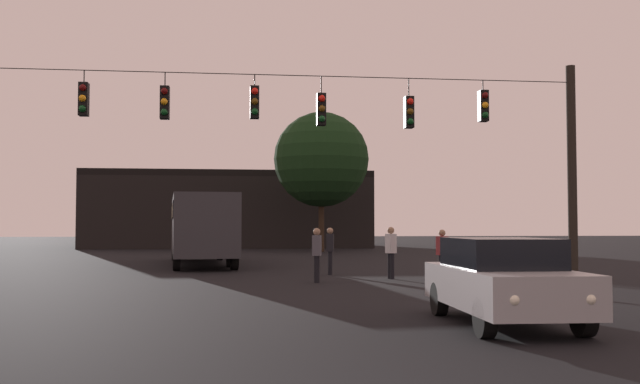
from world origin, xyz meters
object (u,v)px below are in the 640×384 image
object	(u,v)px
pedestrian_crossing_right	(330,248)
tree_left_silhouette	(321,160)
pedestrian_near_bus	(442,252)
pedestrian_crossing_left	(317,252)
car_near_right	(503,279)
city_bus	(201,223)
pedestrian_crossing_center	(391,249)

from	to	relation	value
pedestrian_crossing_right	tree_left_silhouette	bearing A→B (deg)	83.82
pedestrian_near_bus	tree_left_silhouette	xyz separation A→B (m)	(-0.77, 25.39, 5.25)
pedestrian_crossing_right	pedestrian_crossing_left	bearing A→B (deg)	-104.15
car_near_right	pedestrian_crossing_right	distance (m)	13.15
city_bus	pedestrian_crossing_right	distance (m)	8.69
pedestrian_crossing_right	tree_left_silhouette	distance (m)	23.06
city_bus	pedestrian_crossing_left	xyz separation A→B (m)	(3.97, -10.63, -0.92)
tree_left_silhouette	pedestrian_crossing_right	bearing A→B (deg)	-96.18
pedestrian_crossing_right	car_near_right	bearing A→B (deg)	-84.31
car_near_right	pedestrian_crossing_center	xyz separation A→B (m)	(0.40, 10.86, 0.17)
car_near_right	tree_left_silhouette	xyz separation A→B (m)	(1.11, 35.42, 5.37)
pedestrian_crossing_left	pedestrian_near_bus	size ratio (longest dim) A/B	1.03
city_bus	pedestrian_near_bus	world-z (taller)	city_bus
pedestrian_near_bus	tree_left_silhouette	size ratio (longest dim) A/B	0.17
pedestrian_crossing_left	pedestrian_near_bus	world-z (taller)	pedestrian_crossing_left
city_bus	pedestrian_crossing_left	world-z (taller)	city_bus
city_bus	car_near_right	xyz separation A→B (m)	(6.16, -20.23, -1.07)
car_near_right	pedestrian_crossing_left	bearing A→B (deg)	102.81
city_bus	pedestrian_near_bus	size ratio (longest dim) A/B	6.92
car_near_right	pedestrian_near_bus	distance (m)	10.21
city_bus	pedestrian_crossing_right	xyz separation A→B (m)	(4.85, -7.15, -0.92)
pedestrian_crossing_right	pedestrian_near_bus	distance (m)	4.42
pedestrian_near_bus	tree_left_silhouette	distance (m)	25.94
tree_left_silhouette	car_near_right	bearing A→B (deg)	-91.80
pedestrian_crossing_left	pedestrian_crossing_center	size ratio (longest dim) A/B	0.98
city_bus	pedestrian_crossing_left	size ratio (longest dim) A/B	6.71
pedestrian_crossing_center	pedestrian_crossing_right	distance (m)	2.81
city_bus	pedestrian_crossing_center	distance (m)	11.48
pedestrian_crossing_right	pedestrian_near_bus	world-z (taller)	pedestrian_crossing_right
city_bus	pedestrian_crossing_center	size ratio (longest dim) A/B	6.58
pedestrian_near_bus	pedestrian_crossing_center	bearing A→B (deg)	150.88
pedestrian_crossing_left	pedestrian_crossing_center	world-z (taller)	pedestrian_crossing_center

